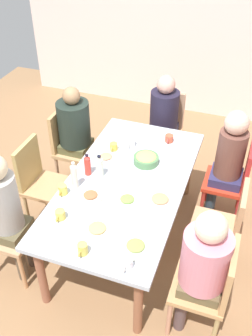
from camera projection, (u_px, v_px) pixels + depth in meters
name	position (u px, v px, depth m)	size (l,w,h in m)	color
ground_plane	(126.00, 239.00, 3.81)	(6.50, 6.50, 0.00)	#926A47
wall_left	(197.00, 20.00, 5.07)	(0.12, 4.91, 2.60)	silver
dining_table	(126.00, 188.00, 3.41)	(1.93, 1.01, 0.73)	silver
chair_0	(69.00, 144.00, 4.21)	(0.40, 0.40, 0.90)	tan
person_0	(75.00, 129.00, 4.06)	(0.34, 0.34, 1.19)	#51433D
chair_1	(212.00, 286.00, 2.79)	(0.40, 0.40, 0.90)	tan
person_1	(203.00, 263.00, 2.68)	(0.34, 0.34, 1.19)	#564446
chair_2	(40.00, 179.00, 3.73)	(0.40, 0.40, 0.90)	tan
chair_3	(225.00, 224.00, 3.26)	(0.40, 0.40, 0.90)	tan
chair_4	(1.00, 226.00, 3.25)	(0.40, 0.40, 0.90)	tan
person_4	(6.00, 209.00, 3.09)	(0.30, 0.30, 1.25)	brown
chair_5	(234.00, 178.00, 3.74)	(0.40, 0.40, 0.90)	red
person_5	(228.00, 158.00, 3.63)	(0.30, 0.30, 1.23)	#293A47
chair_6	(165.00, 126.00, 4.50)	(0.40, 0.40, 0.90)	tan
person_6	(164.00, 115.00, 4.31)	(0.32, 0.32, 1.17)	#233943
plate_0	(97.00, 229.00, 2.90)	(0.24, 0.24, 0.04)	silver
plate_1	(106.00, 157.00, 3.62)	(0.21, 0.21, 0.04)	white
plate_2	(136.00, 247.00, 2.77)	(0.24, 0.24, 0.04)	white
plate_3	(91.00, 196.00, 3.20)	(0.21, 0.21, 0.04)	silver
plate_4	(160.00, 200.00, 3.16)	(0.26, 0.26, 0.04)	silver
plate_5	(127.00, 200.00, 3.16)	(0.21, 0.21, 0.04)	silver
bowl_0	(146.00, 159.00, 3.55)	(0.23, 0.23, 0.09)	#517F4F
cup_0	(114.00, 147.00, 3.72)	(0.11, 0.07, 0.07)	yellow
cup_1	(131.00, 142.00, 3.77)	(0.12, 0.09, 0.08)	white
cup_2	(169.00, 139.00, 3.83)	(0.12, 0.08, 0.07)	#C65136
cup_3	(63.00, 190.00, 3.21)	(0.11, 0.07, 0.09)	#E4D053
cup_4	(83.00, 249.00, 2.71)	(0.11, 0.07, 0.09)	#DDC552
cup_5	(127.00, 263.00, 2.62)	(0.12, 0.08, 0.08)	white
cup_6	(60.00, 215.00, 2.99)	(0.11, 0.08, 0.08)	#DDC651
bottle_0	(99.00, 167.00, 3.36)	(0.07, 0.07, 0.22)	silver
bottle_1	(74.00, 176.00, 3.23)	(0.06, 0.06, 0.26)	silver
bottle_2	(88.00, 165.00, 3.39)	(0.06, 0.06, 0.21)	red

